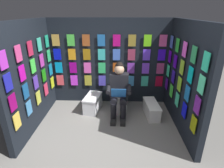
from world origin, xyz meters
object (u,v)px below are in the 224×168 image
object	(u,v)px
person_reading	(119,91)
comic_longbox_far	(151,109)
toilet	(119,97)
comic_longbox_near	(93,103)

from	to	relation	value
person_reading	comic_longbox_far	bearing A→B (deg)	-178.69
toilet	comic_longbox_far	distance (m)	0.78
person_reading	comic_longbox_near	size ratio (longest dim) A/B	1.86
toilet	comic_longbox_far	xyz separation A→B (m)	(-0.72, 0.23, -0.17)
toilet	person_reading	bearing A→B (deg)	90.25
toilet	comic_longbox_far	bearing A→B (deg)	163.95
person_reading	comic_longbox_near	bearing A→B (deg)	-16.06
comic_longbox_near	comic_longbox_far	size ratio (longest dim) A/B	0.94
person_reading	comic_longbox_far	distance (m)	0.85
comic_longbox_far	toilet	bearing A→B (deg)	-22.88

